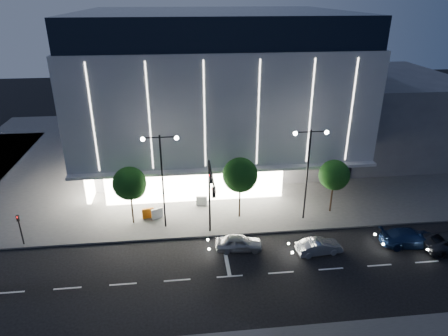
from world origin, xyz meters
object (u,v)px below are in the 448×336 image
object	(u,v)px
car_lead	(239,243)
car_second	(319,247)
tree_right	(334,177)
barrier_a	(148,213)
street_lamp_east	(308,162)
car_third	(410,238)
ped_signal_far	(20,227)
barrier_b	(157,213)
tree_left	(130,185)
street_lamp_west	(162,169)
traffic_mast	(211,190)
tree_mid	(240,177)
barrier_d	(202,201)

from	to	relation	value
car_lead	car_second	bearing A→B (deg)	-96.17
tree_right	barrier_a	xyz separation A→B (m)	(-17.70, 0.68, -3.23)
street_lamp_east	barrier_a	xyz separation A→B (m)	(-14.67, 1.70, -5.31)
car_lead	car_third	distance (m)	14.64
ped_signal_far	barrier_a	size ratio (longest dim) A/B	2.73
ped_signal_far	car_lead	size ratio (longest dim) A/B	0.76
car_third	barrier_b	xyz separation A→B (m)	(-21.62, 6.68, -0.08)
tree_right	car_third	size ratio (longest dim) A/B	1.09
tree_left	tree_right	distance (m)	19.00
tree_left	car_lead	distance (m)	11.05
street_lamp_west	barrier_a	bearing A→B (deg)	134.48
car_third	tree_right	bearing A→B (deg)	42.62
traffic_mast	car_lead	bearing A→B (deg)	-33.90
tree_right	car_third	distance (m)	8.39
ped_signal_far	tree_right	distance (m)	28.21
traffic_mast	tree_mid	size ratio (longest dim) A/B	1.15
street_lamp_west	barrier_a	size ratio (longest dim) A/B	8.18
tree_left	barrier_a	size ratio (longest dim) A/B	5.20
traffic_mast	tree_mid	xyz separation A→B (m)	(3.03, 3.68, -0.69)
car_lead	barrier_b	bearing A→B (deg)	55.22
car_third	tree_left	bearing A→B (deg)	80.21
tree_right	car_second	distance (m)	7.89
car_second	tree_mid	bearing A→B (deg)	35.39
traffic_mast	car_third	size ratio (longest dim) A/B	1.40
street_lamp_east	tree_mid	world-z (taller)	street_lamp_east
street_lamp_east	car_lead	size ratio (longest dim) A/B	2.29
tree_mid	tree_right	size ratio (longest dim) A/B	1.12
car_second	barrier_d	size ratio (longest dim) A/B	3.46
street_lamp_east	tree_mid	bearing A→B (deg)	170.31
tree_right	barrier_a	world-z (taller)	tree_right
tree_right	ped_signal_far	bearing A→B (deg)	-174.86
street_lamp_east	barrier_b	xyz separation A→B (m)	(-13.81, 1.57, -5.31)
car_lead	car_third	bearing A→B (deg)	-89.41
street_lamp_east	tree_right	bearing A→B (deg)	18.63
street_lamp_west	tree_right	xyz separation A→B (m)	(16.03, 1.02, -2.07)
tree_mid	car_second	xyz separation A→B (m)	(5.67, -6.37, -3.71)
street_lamp_west	barrier_a	xyz separation A→B (m)	(-1.67, 1.70, -5.31)
street_lamp_west	barrier_d	world-z (taller)	street_lamp_west
traffic_mast	car_second	size ratio (longest dim) A/B	1.86
tree_left	tree_right	world-z (taller)	tree_left
traffic_mast	street_lamp_east	xyz separation A→B (m)	(9.00, 2.66, 0.93)
ped_signal_far	street_lamp_east	bearing A→B (deg)	3.44
barrier_a	barrier_d	bearing A→B (deg)	7.08
tree_mid	barrier_b	world-z (taller)	tree_mid
barrier_b	barrier_d	distance (m)	4.79
car_third	barrier_b	size ratio (longest dim) A/B	4.58
traffic_mast	car_lead	size ratio (longest dim) A/B	1.80
traffic_mast	car_third	distance (m)	17.52
street_lamp_west	ped_signal_far	size ratio (longest dim) A/B	3.00
street_lamp_east	tree_left	world-z (taller)	street_lamp_east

